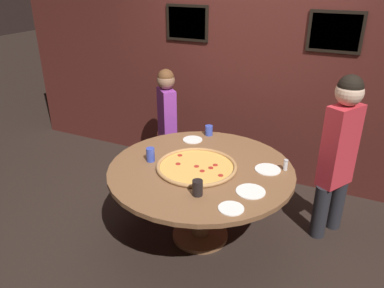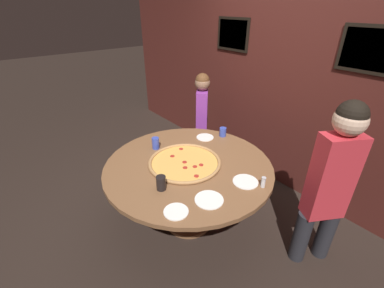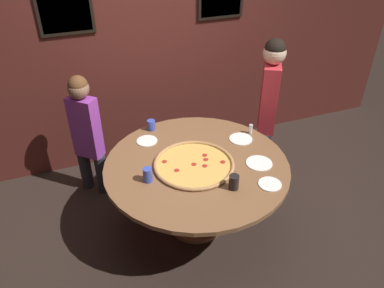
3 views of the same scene
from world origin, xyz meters
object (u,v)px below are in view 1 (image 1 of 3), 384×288
Objects in this scene: condiment_shaker at (286,165)px; white_plate_near_front at (268,169)px; diner_far_right at (167,119)px; dining_table at (201,180)px; drink_cup_beside_pizza at (209,130)px; giant_pizza at (197,166)px; drink_cup_centre_back at (151,155)px; white_plate_far_back at (193,140)px; drink_cup_by_shaker at (198,188)px; white_plate_beside_cup at (251,191)px; diner_side_left at (339,149)px; white_plate_right_side at (231,208)px.

white_plate_near_front is at bearing -155.22° from condiment_shaker.
dining_table is at bearing 176.08° from diner_far_right.
dining_table is at bearing -72.25° from drink_cup_beside_pizza.
giant_pizza is 0.53× the size of diner_far_right.
drink_cup_centre_back reaches higher than white_plate_far_back.
drink_cup_by_shaker is 0.09× the size of diner_far_right.
white_plate_beside_cup is 0.15× the size of diner_side_left.
condiment_shaker is (0.51, 0.68, -0.01)m from drink_cup_by_shaker.
condiment_shaker reaches higher than giant_pizza.
giant_pizza is 3.57× the size of white_plate_far_back.
drink_cup_centre_back is 0.64× the size of white_plate_far_back.
white_plate_near_front is 1.12× the size of white_plate_far_back.
drink_cup_centre_back is at bearing 154.04° from diner_far_right.
drink_cup_beside_pizza is 1.13m from white_plate_beside_cup.
diner_far_right reaches higher than white_plate_far_back.
diner_side_left reaches higher than dining_table.
diner_far_right reaches higher than drink_cup_by_shaker.
giant_pizza is at bearing 115.83° from drink_cup_by_shaker.
white_plate_near_front is at bearing -18.44° from white_plate_far_back.
diner_side_left is 1.90m from diner_far_right.
drink_cup_by_shaker is 0.63× the size of white_plate_far_back.
drink_cup_by_shaker reaches higher than white_plate_beside_cup.
dining_table is 0.56m from white_plate_beside_cup.
white_plate_beside_cup is 0.17× the size of diner_far_right.
white_plate_near_front is (0.75, -0.47, -0.05)m from drink_cup_beside_pizza.
drink_cup_centre_back is 0.09× the size of diner_far_right.
dining_table is 0.73m from drink_cup_beside_pizza.
drink_cup_by_shaker is at bearing -28.14° from drink_cup_centre_back.
giant_pizza reaches higher than white_plate_right_side.
white_plate_right_side is at bearing -46.36° from dining_table.
drink_cup_by_shaker is 1.63m from diner_far_right.
white_plate_beside_cup is (0.96, -0.11, -0.06)m from drink_cup_centre_back.
condiment_shaker reaches higher than white_plate_right_side.
diner_side_left reaches higher than condiment_shaker.
giant_pizza is at bearing 162.20° from white_plate_beside_cup.
diner_far_right is (-0.80, 0.91, -0.00)m from giant_pizza.
white_plate_right_side is at bearing 0.78° from diner_side_left.
dining_table is 0.67m from white_plate_right_side.
drink_cup_beside_pizza is at bearing 108.94° from drink_cup_by_shaker.
giant_pizza is 6.80× the size of drink_cup_beside_pizza.
white_plate_near_front is 0.17× the size of diner_far_right.
white_plate_beside_cup is at bearing -93.67° from white_plate_near_front.
drink_cup_beside_pizza is (-0.22, 0.68, 0.18)m from dining_table.
dining_table is 0.60m from white_plate_far_back.
diner_far_right is at bearing 161.25° from drink_cup_beside_pizza.
drink_cup_beside_pizza is 0.65m from diner_far_right.
white_plate_far_back is 2.02× the size of condiment_shaker.
giant_pizza reaches higher than white_plate_far_back.
white_plate_right_side is at bearing -106.31° from condiment_shaker.
diner_side_left is (0.54, 0.80, 0.13)m from white_plate_beside_cup.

